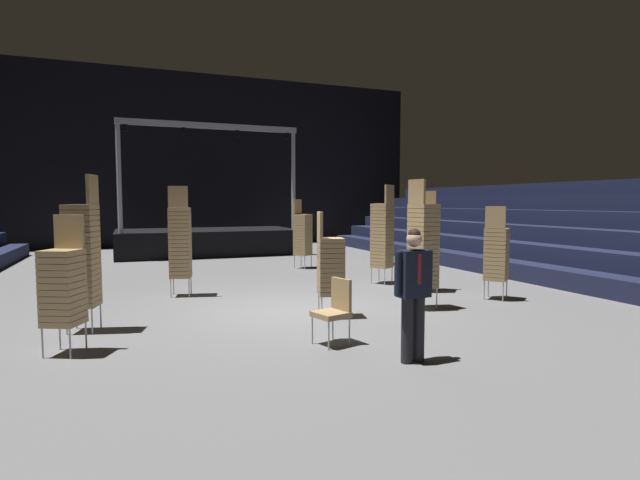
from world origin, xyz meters
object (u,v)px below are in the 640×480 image
at_px(chair_stack_mid_right, 63,285).
at_px(chair_stack_rear_left, 382,234).
at_px(chair_stack_mid_centre, 180,241).
at_px(chair_stack_aisle_right, 82,254).
at_px(stage_riser, 207,240).
at_px(chair_stack_front_right, 303,234).
at_px(chair_stack_rear_centre, 330,265).
at_px(loose_chair_near_man, 335,307).
at_px(equipment_road_case, 71,265).
at_px(chair_stack_aisle_left, 425,241).
at_px(man_with_tie, 414,287).
at_px(chair_stack_rear_right, 496,253).
at_px(chair_stack_front_left, 423,245).
at_px(chair_stack_mid_left, 383,227).

height_order(chair_stack_mid_right, chair_stack_rear_left, chair_stack_rear_left).
relative_size(chair_stack_mid_centre, chair_stack_aisle_right, 0.97).
xyz_separation_m(stage_riser, chair_stack_mid_centre, (-1.82, -8.69, 0.64)).
xyz_separation_m(chair_stack_front_right, chair_stack_mid_centre, (-3.97, -3.34, 0.13)).
bearing_deg(chair_stack_rear_centre, loose_chair_near_man, -7.03).
xyz_separation_m(chair_stack_aisle_right, equipment_road_case, (-0.91, 7.27, -1.00)).
xyz_separation_m(chair_stack_mid_centre, chair_stack_aisle_left, (5.30, -1.43, -0.04)).
relative_size(man_with_tie, chair_stack_rear_right, 0.87).
distance_m(chair_stack_rear_left, chair_stack_rear_centre, 3.93).
bearing_deg(chair_stack_aisle_right, chair_stack_front_left, -78.70).
bearing_deg(chair_stack_front_left, chair_stack_mid_right, -96.03).
bearing_deg(chair_stack_rear_left, man_with_tie, -146.91).
bearing_deg(loose_chair_near_man, chair_stack_front_right, -32.37).
bearing_deg(man_with_tie, chair_stack_rear_centre, -92.72).
relative_size(man_with_tie, chair_stack_front_right, 0.80).
height_order(equipment_road_case, loose_chair_near_man, loose_chair_near_man).
distance_m(stage_riser, chair_stack_front_right, 5.79).
relative_size(chair_stack_mid_right, equipment_road_case, 2.09).
relative_size(man_with_tie, chair_stack_aisle_left, 0.74).
height_order(man_with_tie, chair_stack_front_right, chair_stack_front_right).
bearing_deg(chair_stack_front_right, equipment_road_case, -50.35).
relative_size(chair_stack_front_left, chair_stack_rear_left, 1.00).
bearing_deg(chair_stack_front_right, chair_stack_front_left, 53.82).
relative_size(chair_stack_aisle_left, loose_chair_near_man, 2.44).
distance_m(chair_stack_mid_right, equipment_road_case, 8.52).
height_order(man_with_tie, chair_stack_mid_right, chair_stack_mid_right).
bearing_deg(chair_stack_rear_left, chair_stack_rear_right, -96.93).
relative_size(chair_stack_mid_centre, equipment_road_case, 2.66).
distance_m(man_with_tie, chair_stack_rear_centre, 2.67).
height_order(chair_stack_mid_right, loose_chair_near_man, chair_stack_mid_right).
relative_size(chair_stack_mid_left, chair_stack_aisle_right, 1.00).
height_order(chair_stack_front_right, chair_stack_aisle_left, chair_stack_aisle_left).
bearing_deg(chair_stack_mid_left, loose_chair_near_man, 156.10).
xyz_separation_m(chair_stack_front_left, chair_stack_rear_centre, (-1.93, -0.02, -0.29)).
distance_m(man_with_tie, chair_stack_aisle_right, 5.16).
distance_m(chair_stack_rear_right, chair_stack_aisle_left, 1.61).
bearing_deg(loose_chair_near_man, chair_stack_mid_centre, 4.03).
distance_m(chair_stack_mid_left, equipment_road_case, 9.55).
xyz_separation_m(chair_stack_rear_right, chair_stack_aisle_left, (-0.87, 1.35, 0.17)).
bearing_deg(equipment_road_case, chair_stack_aisle_right, -82.83).
relative_size(chair_stack_front_right, chair_stack_mid_centre, 0.89).
height_order(stage_riser, equipment_road_case, stage_riser).
bearing_deg(chair_stack_front_left, chair_stack_mid_left, 145.42).
xyz_separation_m(chair_stack_rear_left, loose_chair_near_man, (-3.18, -4.47, -0.70)).
xyz_separation_m(man_with_tie, chair_stack_mid_right, (-4.20, 1.99, -0.03)).
xyz_separation_m(man_with_tie, chair_stack_front_left, (1.88, 2.69, 0.27)).
relative_size(man_with_tie, chair_stack_mid_right, 0.91).
relative_size(chair_stack_mid_left, equipment_road_case, 2.75).
distance_m(chair_stack_mid_centre, chair_stack_rear_right, 6.76).
bearing_deg(chair_stack_front_left, man_with_tie, -47.59).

